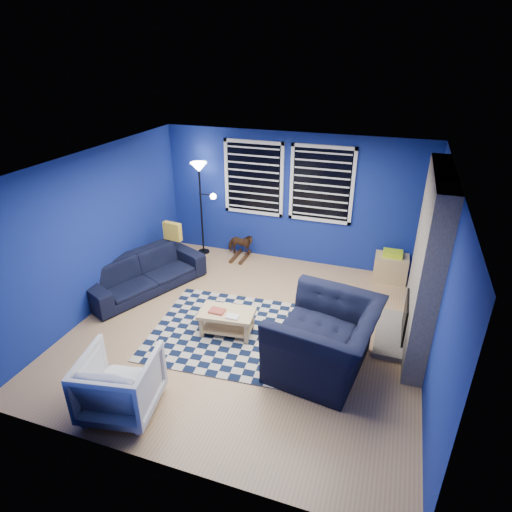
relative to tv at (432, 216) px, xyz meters
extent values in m
plane|color=tan|center=(-2.45, -2.00, -1.40)|extent=(5.00, 5.00, 0.00)
plane|color=white|center=(-2.45, -2.00, 1.10)|extent=(5.00, 5.00, 0.00)
plane|color=navy|center=(-2.45, 0.50, -0.15)|extent=(5.00, 0.00, 5.00)
plane|color=navy|center=(-4.95, -2.00, -0.15)|extent=(0.00, 5.00, 5.00)
plane|color=navy|center=(0.05, -2.00, -0.15)|extent=(0.00, 5.00, 5.00)
cube|color=gray|center=(-0.08, -1.50, -0.15)|extent=(0.26, 2.00, 2.50)
cube|color=black|center=(-0.22, -1.50, -1.05)|extent=(0.04, 0.70, 0.60)
cube|color=gray|center=(-0.35, -1.50, -1.36)|extent=(0.50, 1.20, 0.08)
cube|color=black|center=(-3.20, 0.48, 0.20)|extent=(1.05, 0.02, 1.30)
cube|color=white|center=(-3.20, 0.47, 0.88)|extent=(1.17, 0.05, 0.06)
cube|color=white|center=(-3.20, 0.47, -0.48)|extent=(1.17, 0.05, 0.06)
cube|color=black|center=(-1.90, 0.48, 0.20)|extent=(1.05, 0.02, 1.30)
cube|color=white|center=(-1.90, 0.47, 0.88)|extent=(1.17, 0.05, 0.06)
cube|color=white|center=(-1.90, 0.47, -0.48)|extent=(1.17, 0.05, 0.06)
cube|color=black|center=(0.00, 0.00, 0.00)|extent=(0.06, 1.00, 0.58)
cube|color=black|center=(-0.03, 0.00, 0.00)|extent=(0.01, 0.92, 0.50)
cube|color=black|center=(-2.53, -2.17, -1.39)|extent=(2.64, 2.17, 0.02)
imported|color=black|center=(-4.55, -1.47, -1.09)|extent=(2.28, 1.63, 0.62)
imported|color=black|center=(-1.20, -2.50, -0.94)|extent=(1.58, 1.43, 0.92)
imported|color=gray|center=(-3.28, -3.97, -1.02)|extent=(0.96, 0.98, 0.77)
imported|color=#432315|center=(-3.40, 0.23, -1.10)|extent=(0.29, 0.56, 0.45)
cube|color=tan|center=(-2.68, -2.22, -1.05)|extent=(0.84, 0.54, 0.05)
cube|color=tan|center=(-2.68, -2.22, -1.29)|extent=(0.76, 0.46, 0.03)
cube|color=#A33B2E|center=(-2.82, -2.26, -1.01)|extent=(0.24, 0.18, 0.03)
cube|color=silver|center=(-2.55, -2.33, -1.01)|extent=(0.19, 0.15, 0.03)
cube|color=tan|center=(-3.02, -2.40, -1.23)|extent=(0.06, 0.06, 0.32)
cube|color=tan|center=(-2.35, -2.40, -1.23)|extent=(0.06, 0.06, 0.32)
cube|color=tan|center=(-3.02, -2.04, -1.23)|extent=(0.06, 0.06, 0.32)
cube|color=tan|center=(-2.35, -2.04, -1.23)|extent=(0.06, 0.06, 0.32)
cube|color=tan|center=(-0.50, 0.25, -1.16)|extent=(0.59, 0.40, 0.49)
cube|color=black|center=(-0.50, 0.25, -1.16)|extent=(0.51, 0.36, 0.39)
cube|color=#BDE51B|center=(-0.50, 0.25, -0.87)|extent=(0.35, 0.27, 0.09)
cylinder|color=black|center=(-4.21, 0.22, -1.39)|extent=(0.24, 0.24, 0.03)
cylinder|color=black|center=(-4.21, 0.22, -0.52)|extent=(0.04, 0.04, 1.75)
cone|color=white|center=(-4.21, 0.22, 0.39)|extent=(0.31, 0.31, 0.18)
sphere|color=white|center=(-3.92, 0.17, -0.14)|extent=(0.12, 0.12, 0.12)
cube|color=gold|center=(-4.40, -0.65, -0.61)|extent=(0.36, 0.15, 0.34)
camera|label=1|loc=(-0.60, -7.02, 2.44)|focal=30.00mm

